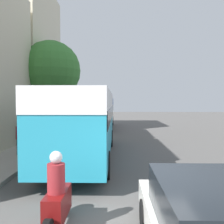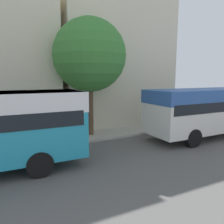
{
  "view_description": "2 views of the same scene",
  "coord_description": "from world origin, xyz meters",
  "views": [
    {
      "loc": [
        -0.33,
        -4.45,
        2.73
      ],
      "look_at": [
        -0.68,
        15.7,
        1.87
      ],
      "focal_mm": 40.0,
      "sensor_mm": 36.0,
      "label": 1
    },
    {
      "loc": [
        7.46,
        9.44,
        3.72
      ],
      "look_at": [
        -1.54,
        13.85,
        2.13
      ],
      "focal_mm": 35.0,
      "sensor_mm": 36.0,
      "label": 2
    }
  ],
  "objects": [
    {
      "name": "street_tree",
      "position": [
        -5.21,
        14.15,
        5.02
      ],
      "size": [
        4.39,
        4.39,
        7.09
      ],
      "color": "brown",
      "rests_on": "sidewalk"
    },
    {
      "name": "building_midblock",
      "position": [
        -9.67,
        9.71,
        4.74
      ],
      "size": [
        6.94,
        6.03,
        9.49
      ],
      "color": "beige",
      "rests_on": "ground_plane"
    },
    {
      "name": "pedestrian_walking_away",
      "position": [
        -5.79,
        10.3,
        0.98
      ],
      "size": [
        0.44,
        0.44,
        1.66
      ],
      "color": "#232838",
      "rests_on": "sidewalk"
    },
    {
      "name": "building_far_terrace",
      "position": [
        -9.25,
        17.48,
        6.32
      ],
      "size": [
        6.11,
        8.66,
        12.65
      ],
      "color": "beige",
      "rests_on": "ground_plane"
    },
    {
      "name": "bus_following",
      "position": [
        -2.01,
        21.2,
        1.97
      ],
      "size": [
        2.66,
        9.12,
        3.02
      ],
      "color": "silver",
      "rests_on": "ground_plane"
    }
  ]
}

